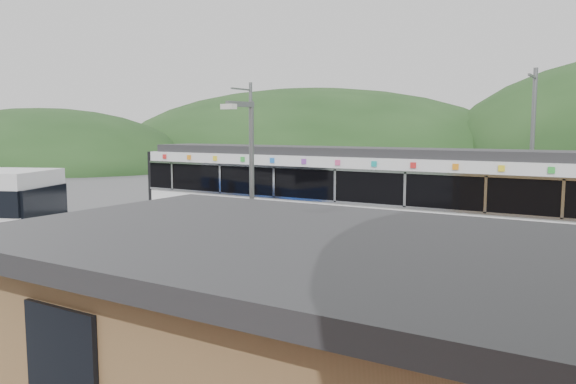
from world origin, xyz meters
The scene contains 9 objects.
ground centered at (0.00, 0.00, 0.00)m, with size 120.00×120.00×0.00m, color #4C4C4F.
hills centered at (6.19, 5.29, 0.00)m, with size 146.00×149.00×26.00m.
platform centered at (0.00, 3.30, 0.15)m, with size 26.00×3.20×0.30m, color #9E9E99.
yellow_line centered at (0.00, 2.00, 0.30)m, with size 26.00×0.10×0.01m, color yellow.
train centered at (-0.38, 6.00, 2.06)m, with size 20.44×3.01×3.74m.
catenary_mast_west centered at (-7.00, 8.56, 3.65)m, with size 0.18×1.80×7.00m.
catenary_mast_east centered at (7.00, 8.56, 3.65)m, with size 0.18×1.80×7.00m.
station_shelter centered at (6.00, -9.01, 1.55)m, with size 9.20×6.20×3.00m.
lamp_post centered at (2.65, -5.21, 3.14)m, with size 0.37×0.95×5.23m.
Camera 1 is at (10.41, -16.17, 4.58)m, focal length 35.00 mm.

